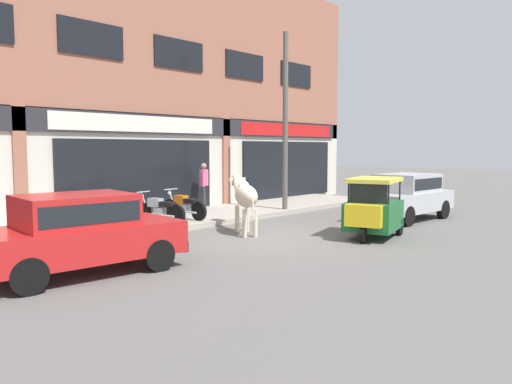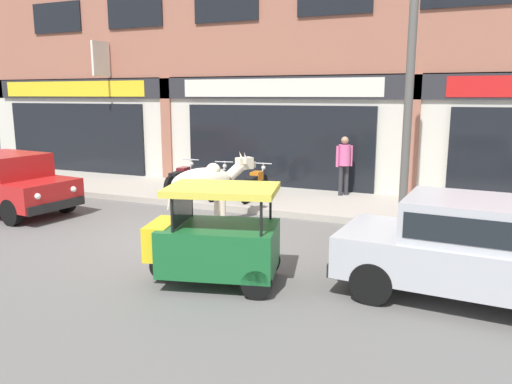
% 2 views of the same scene
% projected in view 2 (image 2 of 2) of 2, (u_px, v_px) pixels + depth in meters
% --- Properties ---
extents(ground_plane, '(90.00, 90.00, 0.00)m').
position_uv_depth(ground_plane, '(185.00, 235.00, 10.31)').
color(ground_plane, '#605E5B').
extents(sidewalk, '(19.00, 3.05, 0.15)m').
position_uv_depth(sidewalk, '(257.00, 198.00, 13.65)').
color(sidewalk, '#A8A093').
rests_on(sidewalk, ground).
extents(shop_building, '(23.00, 1.40, 9.10)m').
position_uv_depth(shop_building, '(281.00, 43.00, 14.44)').
color(shop_building, '#9E604C').
rests_on(shop_building, ground).
extents(cow, '(1.39, 1.89, 1.61)m').
position_uv_depth(cow, '(206.00, 182.00, 10.73)').
color(cow, beige).
rests_on(cow, ground).
extents(car_0, '(3.69, 1.81, 1.46)m').
position_uv_depth(car_0, '(472.00, 245.00, 6.88)').
color(car_0, black).
rests_on(car_0, ground).
extents(car_1, '(3.74, 1.99, 1.46)m').
position_uv_depth(car_1, '(6.00, 180.00, 12.10)').
color(car_1, black).
rests_on(car_1, ground).
extents(auto_rickshaw, '(2.14, 1.55, 1.52)m').
position_uv_depth(auto_rickshaw, '(215.00, 242.00, 7.57)').
color(auto_rickshaw, black).
rests_on(auto_rickshaw, ground).
extents(motorcycle_0, '(0.52, 1.81, 0.88)m').
position_uv_depth(motorcycle_0, '(181.00, 179.00, 13.90)').
color(motorcycle_0, black).
rests_on(motorcycle_0, sidewalk).
extents(motorcycle_1, '(0.61, 1.79, 0.88)m').
position_uv_depth(motorcycle_1, '(218.00, 182.00, 13.39)').
color(motorcycle_1, black).
rests_on(motorcycle_1, sidewalk).
extents(motorcycle_2, '(0.52, 1.81, 0.88)m').
position_uv_depth(motorcycle_2, '(255.00, 184.00, 13.11)').
color(motorcycle_2, black).
rests_on(motorcycle_2, sidewalk).
extents(pedestrian, '(0.39, 0.37, 1.60)m').
position_uv_depth(pedestrian, '(344.00, 159.00, 13.43)').
color(pedestrian, '#2D2D33').
rests_on(pedestrian, sidewalk).
extents(utility_pole, '(0.18, 0.18, 6.04)m').
position_uv_depth(utility_pole, '(410.00, 79.00, 10.39)').
color(utility_pole, '#595651').
rests_on(utility_pole, sidewalk).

